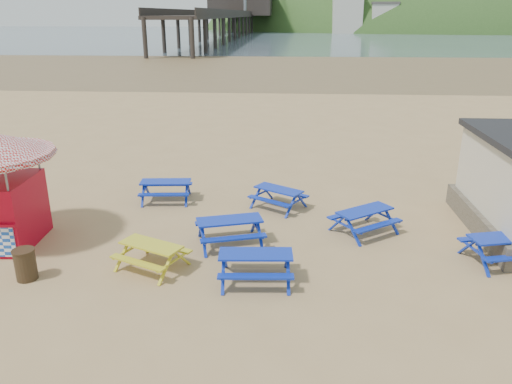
# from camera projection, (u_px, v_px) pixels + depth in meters

# --- Properties ---
(ground) EXTENTS (400.00, 400.00, 0.00)m
(ground) POSITION_uv_depth(u_px,v_px,m) (256.00, 239.00, 15.45)
(ground) COLOR tan
(ground) RESTS_ON ground
(wet_sand) EXTENTS (400.00, 400.00, 0.00)m
(wet_sand) POSITION_uv_depth(u_px,v_px,m) (284.00, 66.00, 67.11)
(wet_sand) COLOR brown
(wet_sand) RESTS_ON ground
(sea) EXTENTS (400.00, 400.00, 0.00)m
(sea) POSITION_uv_depth(u_px,v_px,m) (289.00, 34.00, 175.13)
(sea) COLOR #455763
(sea) RESTS_ON ground
(picnic_table_blue_a) EXTENTS (1.95, 1.63, 0.76)m
(picnic_table_blue_a) POSITION_uv_depth(u_px,v_px,m) (166.00, 191.00, 18.48)
(picnic_table_blue_a) COLOR #1720B6
(picnic_table_blue_a) RESTS_ON ground
(picnic_table_blue_b) EXTENTS (2.21, 2.11, 0.73)m
(picnic_table_blue_b) POSITION_uv_depth(u_px,v_px,m) (279.00, 198.00, 17.79)
(picnic_table_blue_b) COLOR #1720B6
(picnic_table_blue_b) RESTS_ON ground
(picnic_table_blue_c) EXTENTS (2.37, 2.29, 0.78)m
(picnic_table_blue_c) POSITION_uv_depth(u_px,v_px,m) (364.00, 221.00, 15.76)
(picnic_table_blue_c) COLOR #1720B6
(picnic_table_blue_c) RESTS_ON ground
(picnic_table_blue_d) EXTENTS (2.30, 2.05, 0.81)m
(picnic_table_blue_d) POSITION_uv_depth(u_px,v_px,m) (230.00, 232.00, 14.96)
(picnic_table_blue_d) COLOR #1720B6
(picnic_table_blue_d) RESTS_ON ground
(picnic_table_blue_e) EXTENTS (1.98, 1.64, 0.79)m
(picnic_table_blue_e) POSITION_uv_depth(u_px,v_px,m) (256.00, 267.00, 12.89)
(picnic_table_blue_e) COLOR #1720B6
(picnic_table_blue_e) RESTS_ON ground
(picnic_table_blue_f) EXTENTS (2.18, 1.91, 0.79)m
(picnic_table_blue_f) POSITION_uv_depth(u_px,v_px,m) (502.00, 250.00, 13.85)
(picnic_table_blue_f) COLOR #1720B6
(picnic_table_blue_f) RESTS_ON ground
(picnic_table_yellow) EXTENTS (2.16, 1.99, 0.73)m
(picnic_table_yellow) POSITION_uv_depth(u_px,v_px,m) (152.00, 256.00, 13.54)
(picnic_table_yellow) COLOR #AEBA24
(picnic_table_yellow) RESTS_ON ground
(litter_bin) EXTENTS (0.58, 0.58, 0.85)m
(litter_bin) POSITION_uv_depth(u_px,v_px,m) (25.00, 264.00, 12.96)
(litter_bin) COLOR #3C2F1B
(litter_bin) RESTS_ON ground
(pier) EXTENTS (24.00, 220.00, 39.29)m
(pier) POSITION_uv_depth(u_px,v_px,m) (240.00, 17.00, 182.19)
(pier) COLOR black
(pier) RESTS_ON ground
(headland_town) EXTENTS (264.00, 144.00, 108.00)m
(headland_town) POSITION_uv_depth(u_px,v_px,m) (486.00, 52.00, 228.69)
(headland_town) COLOR #2D4C1E
(headland_town) RESTS_ON ground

